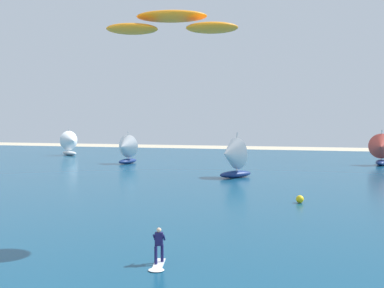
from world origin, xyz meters
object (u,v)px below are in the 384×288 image
(sailboat_near_shore, at_px, (231,157))
(sailboat_heeled_over, at_px, (381,149))
(kitesurfer, at_px, (158,252))
(marker_buoy, at_px, (300,199))
(sailboat_mid_right, at_px, (71,143))
(sailboat_trailing, at_px, (125,149))
(kite, at_px, (172,24))

(sailboat_near_shore, distance_m, sailboat_heeled_over, 27.11)
(kitesurfer, bearing_deg, sailboat_heeled_over, 72.64)
(sailboat_near_shore, distance_m, marker_buoy, 16.17)
(kitesurfer, distance_m, sailboat_mid_right, 67.65)
(sailboat_near_shore, bearing_deg, sailboat_mid_right, 144.59)
(kitesurfer, relative_size, sailboat_near_shore, 0.39)
(kitesurfer, relative_size, sailboat_heeled_over, 0.39)
(sailboat_near_shore, height_order, sailboat_trailing, sailboat_near_shore)
(sailboat_near_shore, xyz_separation_m, sailboat_trailing, (-18.41, 12.21, -0.11))
(kitesurfer, distance_m, sailboat_heeled_over, 53.70)
(sailboat_trailing, bearing_deg, sailboat_mid_right, 142.63)
(sailboat_trailing, relative_size, sailboat_mid_right, 0.95)
(kitesurfer, relative_size, sailboat_mid_right, 0.39)
(kite, xyz_separation_m, sailboat_mid_right, (-36.68, 51.72, -9.37))
(sailboat_trailing, height_order, marker_buoy, sailboat_trailing)
(sailboat_near_shore, bearing_deg, kite, -86.60)
(sailboat_heeled_over, height_order, marker_buoy, sailboat_heeled_over)
(kitesurfer, xyz_separation_m, sailboat_mid_right, (-37.50, 56.28, 1.77))
(sailboat_trailing, xyz_separation_m, marker_buoy, (26.46, -26.09, -1.95))
(sailboat_heeled_over, bearing_deg, sailboat_mid_right, 174.61)
(sailboat_near_shore, xyz_separation_m, marker_buoy, (8.04, -13.88, -2.06))
(sailboat_mid_right, bearing_deg, sailboat_heeled_over, -5.39)
(kitesurfer, height_order, kite, kite)
(kitesurfer, height_order, sailboat_trailing, sailboat_trailing)
(sailboat_near_shore, xyz_separation_m, sailboat_mid_right, (-35.08, 24.94, 0.01))
(sailboat_trailing, bearing_deg, marker_buoy, -44.59)
(sailboat_mid_right, xyz_separation_m, marker_buoy, (43.13, -38.82, -2.07))
(kite, relative_size, sailboat_heeled_over, 1.43)
(kitesurfer, distance_m, sailboat_trailing, 48.30)
(kite, xyz_separation_m, sailboat_trailing, (-20.01, 38.99, -9.49))
(sailboat_mid_right, distance_m, marker_buoy, 58.06)
(kitesurfer, xyz_separation_m, sailboat_heeled_over, (16.01, 51.23, 1.78))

